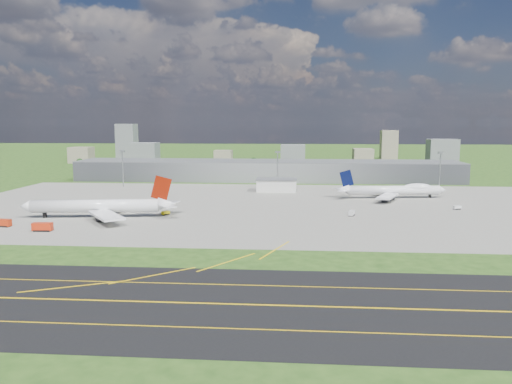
# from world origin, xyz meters

# --- Properties ---
(ground) EXTENTS (1400.00, 1400.00, 0.00)m
(ground) POSITION_xyz_m (0.00, 150.00, 0.00)
(ground) COLOR #254916
(ground) RESTS_ON ground
(taxiway) EXTENTS (1400.00, 60.00, 0.06)m
(taxiway) POSITION_xyz_m (0.00, -110.00, 0.03)
(taxiway) COLOR black
(taxiway) RESTS_ON ground
(apron) EXTENTS (360.00, 190.00, 0.08)m
(apron) POSITION_xyz_m (10.00, 40.00, 0.04)
(apron) COLOR gray
(apron) RESTS_ON ground
(terminal) EXTENTS (300.00, 42.00, 15.00)m
(terminal) POSITION_xyz_m (0.00, 165.00, 7.50)
(terminal) COLOR gray
(terminal) RESTS_ON ground
(ops_building) EXTENTS (26.00, 16.00, 8.00)m
(ops_building) POSITION_xyz_m (10.00, 100.00, 4.00)
(ops_building) COLOR silver
(ops_building) RESTS_ON ground
(mast_west) EXTENTS (3.50, 2.00, 25.90)m
(mast_west) POSITION_xyz_m (-100.00, 115.00, 17.71)
(mast_west) COLOR gray
(mast_west) RESTS_ON ground
(mast_center) EXTENTS (3.50, 2.00, 25.90)m
(mast_center) POSITION_xyz_m (10.00, 115.00, 17.71)
(mast_center) COLOR gray
(mast_center) RESTS_ON ground
(mast_east) EXTENTS (3.50, 2.00, 25.90)m
(mast_east) POSITION_xyz_m (120.00, 115.00, 17.71)
(mast_east) COLOR gray
(mast_east) RESTS_ON ground
(airliner_red_twin) EXTENTS (74.28, 57.50, 20.39)m
(airliner_red_twin) POSITION_xyz_m (-71.01, 0.37, 5.43)
(airliner_red_twin) COLOR white
(airliner_red_twin) RESTS_ON ground
(airliner_blue_quad) EXTENTS (67.15, 52.32, 17.54)m
(airliner_blue_quad) POSITION_xyz_m (81.82, 74.40, 4.87)
(airliner_blue_quad) COLOR white
(airliner_blue_quad) RESTS_ON ground
(fire_truck) EXTENTS (8.33, 3.64, 3.61)m
(fire_truck) POSITION_xyz_m (-83.96, -31.55, 1.80)
(fire_truck) COLOR red
(fire_truck) RESTS_ON ground
(crash_tender) EXTENTS (6.74, 3.55, 3.37)m
(crash_tender) POSITION_xyz_m (-105.51, -24.17, 1.68)
(crash_tender) COLOR red
(crash_tender) RESTS_ON ground
(tug_yellow) EXTENTS (4.18, 4.38, 1.90)m
(tug_yellow) POSITION_xyz_m (-41.88, 9.34, 0.98)
(tug_yellow) COLOR yellow
(tug_yellow) RESTS_ON ground
(van_white_near) EXTENTS (3.76, 5.54, 2.59)m
(van_white_near) POSITION_xyz_m (49.92, 13.96, 1.31)
(van_white_near) COLOR silver
(van_white_near) RESTS_ON ground
(van_white_far) EXTENTS (4.48, 3.24, 2.16)m
(van_white_far) POSITION_xyz_m (107.22, 35.99, 1.10)
(van_white_far) COLOR silver
(van_white_far) RESTS_ON ground
(bldg_far_w) EXTENTS (24.00, 20.00, 18.00)m
(bldg_far_w) POSITION_xyz_m (-220.00, 320.00, 9.00)
(bldg_far_w) COLOR gray
(bldg_far_w) RESTS_ON ground
(bldg_w) EXTENTS (28.00, 22.00, 24.00)m
(bldg_w) POSITION_xyz_m (-140.00, 300.00, 12.00)
(bldg_w) COLOR slate
(bldg_w) RESTS_ON ground
(bldg_cw) EXTENTS (20.00, 18.00, 14.00)m
(bldg_cw) POSITION_xyz_m (-60.00, 340.00, 7.00)
(bldg_cw) COLOR gray
(bldg_cw) RESTS_ON ground
(bldg_c) EXTENTS (26.00, 20.00, 22.00)m
(bldg_c) POSITION_xyz_m (20.00, 310.00, 11.00)
(bldg_c) COLOR slate
(bldg_c) RESTS_ON ground
(bldg_ce) EXTENTS (22.00, 24.00, 16.00)m
(bldg_ce) POSITION_xyz_m (100.00, 350.00, 8.00)
(bldg_ce) COLOR gray
(bldg_ce) RESTS_ON ground
(bldg_e) EXTENTS (30.00, 22.00, 28.00)m
(bldg_e) POSITION_xyz_m (180.00, 320.00, 14.00)
(bldg_e) COLOR slate
(bldg_e) RESTS_ON ground
(bldg_tall_w) EXTENTS (22.00, 20.00, 44.00)m
(bldg_tall_w) POSITION_xyz_m (-180.00, 360.00, 22.00)
(bldg_tall_w) COLOR slate
(bldg_tall_w) RESTS_ON ground
(bldg_tall_e) EXTENTS (20.00, 18.00, 36.00)m
(bldg_tall_e) POSITION_xyz_m (140.00, 410.00, 18.00)
(bldg_tall_e) COLOR gray
(bldg_tall_e) RESTS_ON ground
(tree_far_w) EXTENTS (7.20, 7.20, 8.80)m
(tree_far_w) POSITION_xyz_m (-200.00, 270.00, 5.18)
(tree_far_w) COLOR #382314
(tree_far_w) RESTS_ON ground
(tree_w) EXTENTS (6.75, 6.75, 8.25)m
(tree_w) POSITION_xyz_m (-110.00, 265.00, 4.86)
(tree_w) COLOR #382314
(tree_w) RESTS_ON ground
(tree_c) EXTENTS (8.10, 8.10, 9.90)m
(tree_c) POSITION_xyz_m (-20.00, 280.00, 5.84)
(tree_c) COLOR #382314
(tree_c) RESTS_ON ground
(tree_e) EXTENTS (7.65, 7.65, 9.35)m
(tree_e) POSITION_xyz_m (70.00, 275.00, 5.51)
(tree_e) COLOR #382314
(tree_e) RESTS_ON ground
(tree_far_e) EXTENTS (6.30, 6.30, 7.70)m
(tree_far_e) POSITION_xyz_m (160.00, 285.00, 4.53)
(tree_far_e) COLOR #382314
(tree_far_e) RESTS_ON ground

